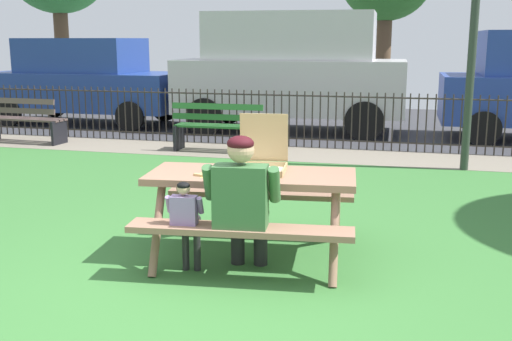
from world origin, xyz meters
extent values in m
cube|color=#387234|center=(0.00, 1.46, -0.01)|extent=(28.00, 10.92, 0.02)
cube|color=gray|center=(0.00, 6.22, 0.00)|extent=(28.00, 1.40, 0.01)
cube|color=#38383D|center=(0.00, 10.40, -0.01)|extent=(28.00, 6.96, 0.01)
cube|color=#936A54|center=(0.23, 1.09, 0.74)|extent=(1.87, 0.95, 0.06)
cube|color=#936A54|center=(0.29, 0.50, 0.44)|extent=(1.82, 0.47, 0.05)
cube|color=#936A54|center=(0.16, 1.69, 0.44)|extent=(1.82, 0.47, 0.05)
cylinder|color=#936A54|center=(-0.46, 0.60, 0.35)|extent=(0.12, 0.44, 0.74)
cylinder|color=#936A54|center=(-0.55, 1.43, 0.35)|extent=(0.12, 0.44, 0.74)
cylinder|color=#936A54|center=(1.01, 0.76, 0.35)|extent=(0.12, 0.44, 0.74)
cylinder|color=#936A54|center=(0.92, 1.58, 0.35)|extent=(0.12, 0.44, 0.74)
cube|color=tan|center=(0.29, 1.15, 0.78)|extent=(0.48, 0.48, 0.01)
cube|color=silver|center=(0.29, 1.15, 0.78)|extent=(0.44, 0.44, 0.00)
cube|color=tan|center=(0.32, 0.94, 0.80)|extent=(0.44, 0.06, 0.04)
cube|color=tan|center=(0.27, 1.36, 0.80)|extent=(0.44, 0.06, 0.04)
cube|color=tan|center=(0.08, 1.12, 0.80)|extent=(0.06, 0.44, 0.04)
cube|color=tan|center=(0.51, 1.17, 0.80)|extent=(0.06, 0.44, 0.04)
cube|color=tan|center=(0.27, 1.37, 1.04)|extent=(0.44, 0.09, 0.44)
pyramid|color=#EEBD54|center=(-0.09, 0.96, 0.78)|extent=(0.24, 0.28, 0.01)
cube|color=tan|center=(-0.12, 0.84, 0.78)|extent=(0.20, 0.09, 0.02)
cylinder|color=black|center=(0.16, 0.90, 0.22)|extent=(0.12, 0.12, 0.44)
cylinder|color=black|center=(0.18, 0.70, 0.47)|extent=(0.19, 0.43, 0.15)
cylinder|color=black|center=(0.35, 0.93, 0.22)|extent=(0.12, 0.12, 0.44)
cylinder|color=black|center=(0.38, 0.72, 0.47)|extent=(0.19, 0.43, 0.15)
cube|color=#386638|center=(0.30, 0.50, 0.70)|extent=(0.44, 0.26, 0.52)
cylinder|color=#386638|center=(0.04, 0.52, 0.80)|extent=(0.11, 0.22, 0.31)
cylinder|color=#386638|center=(0.55, 0.58, 0.80)|extent=(0.11, 0.22, 0.31)
sphere|color=tan|center=(0.30, 0.52, 1.08)|extent=(0.21, 0.21, 0.21)
ellipsoid|color=#3C0D14|center=(0.30, 0.51, 1.13)|extent=(0.21, 0.20, 0.12)
cylinder|color=#242424|center=(-0.23, 0.65, 0.22)|extent=(0.06, 0.06, 0.44)
cylinder|color=#242424|center=(-0.22, 0.55, 0.45)|extent=(0.10, 0.21, 0.07)
cylinder|color=#242424|center=(-0.13, 0.66, 0.22)|extent=(0.06, 0.06, 0.44)
cylinder|color=#242424|center=(-0.12, 0.56, 0.45)|extent=(0.10, 0.21, 0.07)
cube|color=#8C72A5|center=(-0.16, 0.45, 0.57)|extent=(0.22, 0.13, 0.26)
cylinder|color=#8C72A5|center=(-0.29, 0.46, 0.62)|extent=(0.06, 0.11, 0.15)
cylinder|color=#8C72A5|center=(-0.03, 0.49, 0.62)|extent=(0.06, 0.11, 0.15)
sphere|color=tan|center=(-0.16, 0.46, 0.76)|extent=(0.10, 0.10, 0.10)
ellipsoid|color=black|center=(-0.16, 0.45, 0.78)|extent=(0.10, 0.10, 0.06)
cylinder|color=#2D2823|center=(0.00, 6.92, 0.93)|extent=(19.73, 0.03, 0.03)
cylinder|color=#2D2823|center=(0.00, 6.92, 0.15)|extent=(19.73, 0.03, 0.03)
cylinder|color=#2D2823|center=(-6.69, 6.92, 0.50)|extent=(0.02, 0.02, 1.01)
cylinder|color=#2D2823|center=(-6.55, 6.92, 0.50)|extent=(0.02, 0.02, 1.01)
cylinder|color=#2D2823|center=(-6.41, 6.92, 0.50)|extent=(0.02, 0.02, 1.01)
cylinder|color=#2D2823|center=(-6.27, 6.92, 0.50)|extent=(0.02, 0.02, 1.01)
cylinder|color=#2D2823|center=(-6.13, 6.92, 0.50)|extent=(0.02, 0.02, 1.01)
cylinder|color=#2D2823|center=(-5.99, 6.92, 0.50)|extent=(0.02, 0.02, 1.01)
cylinder|color=#2D2823|center=(-5.85, 6.92, 0.50)|extent=(0.02, 0.02, 1.01)
cylinder|color=#2D2823|center=(-5.71, 6.92, 0.50)|extent=(0.02, 0.02, 1.01)
cylinder|color=#2D2823|center=(-5.57, 6.92, 0.50)|extent=(0.02, 0.02, 1.01)
cylinder|color=#2D2823|center=(-5.43, 6.92, 0.50)|extent=(0.02, 0.02, 1.01)
cylinder|color=#2D2823|center=(-5.28, 6.92, 0.50)|extent=(0.02, 0.02, 1.01)
cylinder|color=#2D2823|center=(-5.14, 6.92, 0.50)|extent=(0.02, 0.02, 1.01)
cylinder|color=#2D2823|center=(-5.00, 6.92, 0.50)|extent=(0.02, 0.02, 1.01)
cylinder|color=#2D2823|center=(-4.86, 6.92, 0.50)|extent=(0.02, 0.02, 1.01)
cylinder|color=#2D2823|center=(-4.72, 6.92, 0.50)|extent=(0.02, 0.02, 1.01)
cylinder|color=#2D2823|center=(-4.58, 6.92, 0.50)|extent=(0.02, 0.02, 1.01)
cylinder|color=#2D2823|center=(-4.44, 6.92, 0.50)|extent=(0.02, 0.02, 1.01)
cylinder|color=#2D2823|center=(-4.30, 6.92, 0.50)|extent=(0.02, 0.02, 1.01)
cylinder|color=#2D2823|center=(-4.16, 6.92, 0.50)|extent=(0.02, 0.02, 1.01)
cylinder|color=#2D2823|center=(-4.02, 6.92, 0.50)|extent=(0.02, 0.02, 1.01)
cylinder|color=#2D2823|center=(-3.88, 6.92, 0.50)|extent=(0.02, 0.02, 1.01)
cylinder|color=#2D2823|center=(-3.73, 6.92, 0.50)|extent=(0.02, 0.02, 1.01)
cylinder|color=#2D2823|center=(-3.59, 6.92, 0.50)|extent=(0.02, 0.02, 1.01)
cylinder|color=#2D2823|center=(-3.45, 6.92, 0.50)|extent=(0.02, 0.02, 1.01)
cylinder|color=#2D2823|center=(-3.31, 6.92, 0.50)|extent=(0.02, 0.02, 1.01)
cylinder|color=#2D2823|center=(-3.17, 6.92, 0.50)|extent=(0.02, 0.02, 1.01)
cylinder|color=#2D2823|center=(-3.03, 6.92, 0.50)|extent=(0.02, 0.02, 1.01)
cylinder|color=#2D2823|center=(-2.89, 6.92, 0.50)|extent=(0.02, 0.02, 1.01)
cylinder|color=#2D2823|center=(-2.75, 6.92, 0.50)|extent=(0.02, 0.02, 1.01)
cylinder|color=#2D2823|center=(-2.61, 6.92, 0.50)|extent=(0.02, 0.02, 1.01)
cylinder|color=#2D2823|center=(-2.47, 6.92, 0.50)|extent=(0.02, 0.02, 1.01)
cylinder|color=#2D2823|center=(-2.33, 6.92, 0.50)|extent=(0.02, 0.02, 1.01)
cylinder|color=#2D2823|center=(-2.18, 6.92, 0.50)|extent=(0.02, 0.02, 1.01)
cylinder|color=#2D2823|center=(-2.04, 6.92, 0.50)|extent=(0.02, 0.02, 1.01)
cylinder|color=#2D2823|center=(-1.90, 6.92, 0.50)|extent=(0.02, 0.02, 1.01)
cylinder|color=#2D2823|center=(-1.76, 6.92, 0.50)|extent=(0.02, 0.02, 1.01)
cylinder|color=#2D2823|center=(-1.62, 6.92, 0.50)|extent=(0.02, 0.02, 1.01)
cylinder|color=#2D2823|center=(-1.48, 6.92, 0.50)|extent=(0.02, 0.02, 1.01)
cylinder|color=#2D2823|center=(-1.34, 6.92, 0.50)|extent=(0.02, 0.02, 1.01)
cylinder|color=#2D2823|center=(-1.20, 6.92, 0.50)|extent=(0.02, 0.02, 1.01)
cylinder|color=#2D2823|center=(-1.06, 6.92, 0.50)|extent=(0.02, 0.02, 1.01)
cylinder|color=#2D2823|center=(-0.92, 6.92, 0.50)|extent=(0.02, 0.02, 1.01)
cylinder|color=#2D2823|center=(-0.78, 6.92, 0.50)|extent=(0.02, 0.02, 1.01)
cylinder|color=#2D2823|center=(-0.63, 6.92, 0.50)|extent=(0.02, 0.02, 1.01)
cylinder|color=#2D2823|center=(-0.49, 6.92, 0.50)|extent=(0.02, 0.02, 1.01)
cylinder|color=#2D2823|center=(-0.35, 6.92, 0.50)|extent=(0.02, 0.02, 1.01)
cylinder|color=#2D2823|center=(-0.21, 6.92, 0.50)|extent=(0.02, 0.02, 1.01)
cylinder|color=#2D2823|center=(-0.07, 6.92, 0.50)|extent=(0.02, 0.02, 1.01)
cylinder|color=#2D2823|center=(0.07, 6.92, 0.50)|extent=(0.02, 0.02, 1.01)
cylinder|color=#2D2823|center=(0.21, 6.92, 0.50)|extent=(0.02, 0.02, 1.01)
cylinder|color=#2D2823|center=(0.35, 6.92, 0.50)|extent=(0.02, 0.02, 1.01)
cylinder|color=#2D2823|center=(0.49, 6.92, 0.50)|extent=(0.02, 0.02, 1.01)
cylinder|color=#2D2823|center=(0.63, 6.92, 0.50)|extent=(0.02, 0.02, 1.01)
cylinder|color=#2D2823|center=(0.78, 6.92, 0.50)|extent=(0.02, 0.02, 1.01)
cylinder|color=#2D2823|center=(0.92, 6.92, 0.50)|extent=(0.02, 0.02, 1.01)
cylinder|color=#2D2823|center=(1.06, 6.92, 0.50)|extent=(0.02, 0.02, 1.01)
cylinder|color=#2D2823|center=(1.20, 6.92, 0.50)|extent=(0.02, 0.02, 1.01)
cylinder|color=#2D2823|center=(1.34, 6.92, 0.50)|extent=(0.02, 0.02, 1.01)
cylinder|color=#2D2823|center=(1.48, 6.92, 0.50)|extent=(0.02, 0.02, 1.01)
cylinder|color=#2D2823|center=(1.62, 6.92, 0.50)|extent=(0.02, 0.02, 1.01)
cylinder|color=#2D2823|center=(1.76, 6.92, 0.50)|extent=(0.02, 0.02, 1.01)
cylinder|color=#2D2823|center=(1.90, 6.92, 0.50)|extent=(0.02, 0.02, 1.01)
cylinder|color=#2D2823|center=(2.04, 6.92, 0.50)|extent=(0.02, 0.02, 1.01)
cylinder|color=#2D2823|center=(2.18, 6.92, 0.50)|extent=(0.02, 0.02, 1.01)
cylinder|color=#2D2823|center=(2.33, 6.92, 0.50)|extent=(0.02, 0.02, 1.01)
cylinder|color=#2D2823|center=(2.47, 6.92, 0.50)|extent=(0.02, 0.02, 1.01)
cylinder|color=#2D2823|center=(2.61, 6.92, 0.50)|extent=(0.02, 0.02, 1.01)
cylinder|color=#2D2823|center=(2.75, 6.92, 0.50)|extent=(0.02, 0.02, 1.01)
cylinder|color=#2D2823|center=(2.89, 6.92, 0.50)|extent=(0.02, 0.02, 1.01)
cylinder|color=#2D2823|center=(3.03, 6.92, 0.50)|extent=(0.02, 0.02, 1.01)
cube|color=#503E3B|center=(-5.55, 6.29, 0.44)|extent=(1.60, 0.18, 0.04)
cube|color=#503E3B|center=(-5.56, 6.15, 0.44)|extent=(1.60, 0.18, 0.04)
cube|color=#503E3B|center=(-5.57, 6.01, 0.44)|extent=(1.60, 0.18, 0.04)
cube|color=#503E3B|center=(-5.57, 5.95, 0.62)|extent=(1.60, 0.13, 0.11)
cube|color=#503E3B|center=(-5.57, 5.95, 0.80)|extent=(1.60, 0.13, 0.11)
cube|color=black|center=(-4.80, 6.06, 0.22)|extent=(0.07, 0.44, 0.44)
cube|color=#235C27|center=(-1.69, 6.29, 0.44)|extent=(1.60, 0.12, 0.04)
cube|color=#235C27|center=(-1.68, 6.15, 0.44)|extent=(1.60, 0.12, 0.04)
cube|color=#235C27|center=(-1.68, 6.01, 0.44)|extent=(1.60, 0.12, 0.04)
cube|color=#235C27|center=(-1.68, 5.95, 0.62)|extent=(1.60, 0.08, 0.11)
cube|color=#235C27|center=(-1.68, 5.95, 0.80)|extent=(1.60, 0.08, 0.11)
cube|color=black|center=(-0.92, 6.11, 0.22)|extent=(0.06, 0.44, 0.44)
cube|color=black|center=(-2.44, 6.09, 0.22)|extent=(0.06, 0.44, 0.44)
cylinder|color=#2D382D|center=(2.32, 5.57, 1.89)|extent=(0.12, 0.12, 3.79)
cube|color=navy|center=(-5.74, 8.81, 0.76)|extent=(4.43, 1.86, 0.84)
cube|color=navy|center=(-5.84, 8.81, 1.56)|extent=(2.62, 1.62, 0.76)
cube|color=#262D38|center=(-4.90, 8.80, 1.56)|extent=(0.06, 1.53, 0.65)
cylinder|color=black|center=(-4.26, 7.89, 0.32)|extent=(0.64, 0.12, 0.64)
cylinder|color=black|center=(-4.23, 9.69, 0.32)|extent=(0.64, 0.12, 0.64)
cylinder|color=black|center=(-7.25, 7.93, 0.32)|extent=(0.64, 0.12, 0.64)
cylinder|color=black|center=(-7.23, 9.73, 0.32)|extent=(0.64, 0.12, 0.64)
cube|color=#BAB7BA|center=(-1.00, 8.81, 0.95)|extent=(4.77, 2.13, 1.10)
cube|color=#BAB7BA|center=(-1.00, 8.81, 1.98)|extent=(3.46, 1.85, 0.96)
cube|color=#262D38|center=(0.10, 8.85, 1.98)|extent=(0.10, 1.67, 0.82)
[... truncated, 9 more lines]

